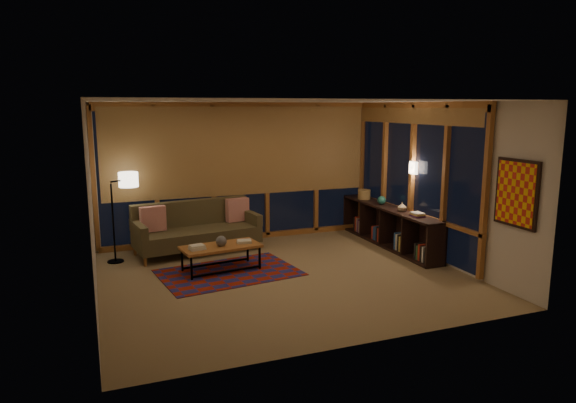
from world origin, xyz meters
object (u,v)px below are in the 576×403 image
object	(u,v)px
coffee_table	(221,258)
bookshelf	(388,226)
floor_lamp	(113,219)
sofa	(197,228)

from	to	relation	value
coffee_table	bookshelf	distance (m)	3.37
floor_lamp	bookshelf	bearing A→B (deg)	-40.86
floor_lamp	bookshelf	size ratio (longest dim) A/B	0.51
coffee_table	bookshelf	world-z (taller)	bookshelf
sofa	bookshelf	xyz separation A→B (m)	(3.49, -0.82, -0.07)
bookshelf	floor_lamp	bearing A→B (deg)	171.47
sofa	bookshelf	bearing A→B (deg)	-21.38
coffee_table	floor_lamp	world-z (taller)	floor_lamp
coffee_table	floor_lamp	bearing A→B (deg)	137.49
floor_lamp	sofa	bearing A→B (deg)	-29.15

